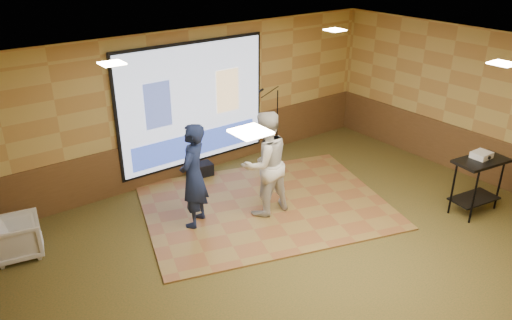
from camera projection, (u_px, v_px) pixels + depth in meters
ground at (306, 245)px, 8.14m from camera, size 9.00×9.00×0.00m
room_shell at (312, 125)px, 7.27m from camera, size 9.04×7.04×3.02m
wainscot_back at (195, 150)px, 10.47m from camera, size 9.00×0.04×0.95m
wainscot_right at (467, 152)px, 10.38m from camera, size 0.04×7.00×0.95m
projector_screen at (194, 106)px, 10.02m from camera, size 3.32×0.06×2.52m
downlight_nw at (112, 63)px, 7.01m from camera, size 0.32×0.32×0.02m
downlight_ne at (335, 30)px, 9.41m from camera, size 0.32×0.32×0.02m
downlight_sw at (251, 132)px, 4.61m from camera, size 0.32×0.32×0.02m
downlight_se at (503, 63)px, 7.01m from camera, size 0.32×0.32×0.02m
dance_floor at (265, 205)px, 9.30m from camera, size 5.16×4.48×0.03m
player_left at (193, 176)px, 8.32m from camera, size 0.80×0.75×1.83m
player_right at (265, 164)px, 8.67m from camera, size 0.94×0.74×1.91m
av_table at (479, 175)px, 8.84m from camera, size 0.98×0.52×1.03m
projector at (482, 155)px, 8.76m from camera, size 0.33×0.28×0.11m
mic_stand at (275, 134)px, 11.27m from camera, size 0.64×0.26×1.63m
banquet_chair at (18, 238)px, 7.76m from camera, size 0.81×0.80×0.63m
duffel_bag at (201, 170)px, 10.37m from camera, size 0.49×0.36×0.29m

